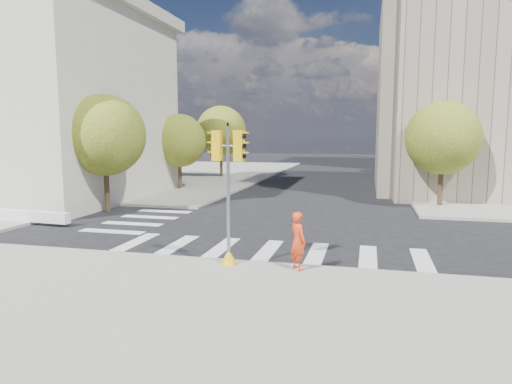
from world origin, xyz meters
TOP-DOWN VIEW (x-y plane):
  - ground at (0.00, 0.00)m, footprint 160.00×160.00m
  - sidewalk_near at (0.00, -11.00)m, footprint 30.00×14.00m
  - sidewalk_far_left at (-20.00, 26.00)m, footprint 28.00×40.00m
  - classical_building at (-20.00, 8.00)m, footprint 19.00×15.00m
  - tree_lw_near at (-10.50, 4.00)m, footprint 4.40×4.40m
  - tree_lw_mid at (-10.50, 14.00)m, footprint 4.00×4.00m
  - tree_lw_far at (-10.50, 24.00)m, footprint 4.80×4.80m
  - tree_re_near at (7.50, 10.00)m, footprint 4.20×4.20m
  - tree_re_mid at (7.50, 22.00)m, footprint 4.60×4.60m
  - tree_re_far at (7.50, 34.00)m, footprint 4.00×4.00m
  - lamp_near at (8.00, 14.00)m, footprint 0.35×0.18m
  - lamp_far at (8.00, 28.00)m, footprint 0.35×0.18m
  - traffic_signal at (-0.82, -4.60)m, footprint 1.08×0.56m
  - photographer at (1.40, -4.60)m, footprint 0.76×0.78m
  - planter_wall at (-13.00, 0.08)m, footprint 6.01×0.76m

SIDE VIEW (x-z plane):
  - ground at x=0.00m, z-range 0.00..0.00m
  - sidewalk_near at x=0.00m, z-range 0.00..0.15m
  - sidewalk_far_left at x=-20.00m, z-range 0.00..0.15m
  - planter_wall at x=-13.00m, z-range 0.15..0.65m
  - photographer at x=1.40m, z-range 0.15..1.96m
  - traffic_signal at x=-0.82m, z-range -0.19..4.29m
  - tree_lw_mid at x=-10.50m, z-range 0.88..6.65m
  - tree_re_far at x=7.50m, z-range 0.93..6.80m
  - tree_re_near at x=7.50m, z-range 0.97..7.13m
  - tree_lw_near at x=-10.50m, z-range 1.00..7.41m
  - tree_re_mid at x=7.50m, z-range 1.02..7.68m
  - tree_lw_far at x=-10.50m, z-range 1.07..8.01m
  - lamp_near at x=8.00m, z-range 0.52..8.63m
  - lamp_far at x=8.00m, z-range 0.52..8.63m
  - classical_building at x=-20.00m, z-range 0.09..12.79m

